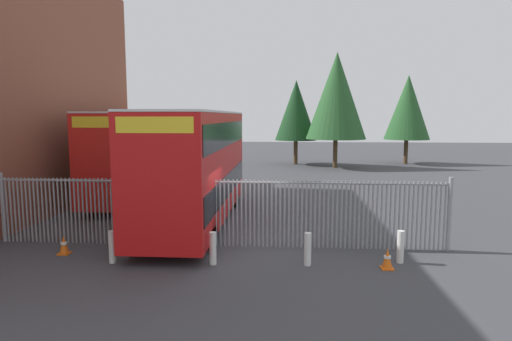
# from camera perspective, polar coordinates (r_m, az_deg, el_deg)

# --- Properties ---
(ground_plane) EXTENTS (100.00, 100.00, 0.00)m
(ground_plane) POSITION_cam_1_polar(r_m,az_deg,el_deg) (22.08, 0.72, -3.86)
(ground_plane) COLOR #3D3D42
(palisade_fence) EXTENTS (14.79, 0.14, 2.35)m
(palisade_fence) POSITION_cam_1_polar(r_m,az_deg,el_deg) (14.14, -5.04, -5.29)
(palisade_fence) COLOR gray
(palisade_fence) RESTS_ON ground
(double_decker_bus_near_gate) EXTENTS (2.54, 10.81, 4.42)m
(double_decker_bus_near_gate) POSITION_cam_1_polar(r_m,az_deg,el_deg) (17.19, -7.82, 1.09)
(double_decker_bus_near_gate) COLOR red
(double_decker_bus_near_gate) RESTS_ON ground
(double_decker_bus_behind_fence_left) EXTENTS (2.54, 10.81, 4.42)m
(double_decker_bus_behind_fence_left) POSITION_cam_1_polar(r_m,az_deg,el_deg) (23.31, -14.60, 2.51)
(double_decker_bus_behind_fence_left) COLOR red
(double_decker_bus_behind_fence_left) RESTS_ON ground
(bollard_near_left) EXTENTS (0.20, 0.20, 0.95)m
(bollard_near_left) POSITION_cam_1_polar(r_m,az_deg,el_deg) (13.33, -18.48, -9.55)
(bollard_near_left) COLOR silver
(bollard_near_left) RESTS_ON ground
(bollard_center_front) EXTENTS (0.20, 0.20, 0.95)m
(bollard_center_front) POSITION_cam_1_polar(r_m,az_deg,el_deg) (12.59, -5.73, -10.20)
(bollard_center_front) COLOR silver
(bollard_center_front) RESTS_ON ground
(bollard_near_right) EXTENTS (0.20, 0.20, 0.95)m
(bollard_near_right) POSITION_cam_1_polar(r_m,az_deg,el_deg) (12.54, 6.86, -10.28)
(bollard_near_right) COLOR silver
(bollard_near_right) RESTS_ON ground
(bollard_far_right) EXTENTS (0.20, 0.20, 0.95)m
(bollard_far_right) POSITION_cam_1_polar(r_m,az_deg,el_deg) (13.34, 18.55, -9.54)
(bollard_far_right) COLOR silver
(bollard_far_right) RESTS_ON ground
(traffic_cone_by_gate) EXTENTS (0.34, 0.34, 0.59)m
(traffic_cone_by_gate) POSITION_cam_1_polar(r_m,az_deg,el_deg) (14.72, -24.05, -8.98)
(traffic_cone_by_gate) COLOR orange
(traffic_cone_by_gate) RESTS_ON ground
(traffic_cone_mid_forecourt) EXTENTS (0.34, 0.34, 0.59)m
(traffic_cone_mid_forecourt) POSITION_cam_1_polar(r_m,az_deg,el_deg) (14.35, -17.29, -9.08)
(traffic_cone_mid_forecourt) COLOR orange
(traffic_cone_mid_forecourt) RESTS_ON ground
(traffic_cone_near_kerb) EXTENTS (0.34, 0.34, 0.59)m
(traffic_cone_near_kerb) POSITION_cam_1_polar(r_m,az_deg,el_deg) (12.77, 16.97, -11.10)
(traffic_cone_near_kerb) COLOR orange
(traffic_cone_near_kerb) RESTS_ON ground
(tree_tall_back) EXTENTS (4.89, 4.89, 9.37)m
(tree_tall_back) POSITION_cam_1_polar(r_m,az_deg,el_deg) (36.09, 10.59, 9.67)
(tree_tall_back) COLOR #4C3823
(tree_tall_back) RESTS_ON ground
(tree_short_side) EXTENTS (3.94, 3.94, 7.82)m
(tree_short_side) POSITION_cam_1_polar(r_m,az_deg,el_deg) (40.59, 19.42, 7.86)
(tree_short_side) COLOR #4C3823
(tree_short_side) RESTS_ON ground
(tree_mid_row) EXTENTS (3.64, 3.64, 7.35)m
(tree_mid_row) POSITION_cam_1_polar(r_m,az_deg,el_deg) (38.22, 5.32, 7.91)
(tree_mid_row) COLOR #4C3823
(tree_mid_row) RESTS_ON ground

